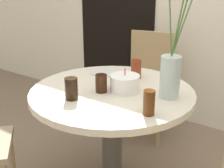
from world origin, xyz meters
TOP-DOWN VIEW (x-y plane):
  - doorway_panel at (-0.82, 1.25)m, footprint 0.90×0.01m
  - dining_table at (0.00, 0.00)m, footprint 1.02×1.02m
  - chair_left_flank at (-0.22, 0.88)m, footprint 0.49×0.49m
  - birthday_cake at (0.07, 0.03)m, footprint 0.18×0.18m
  - flower_vase at (0.34, 0.11)m, footprint 0.17×0.24m
  - side_plate at (-0.23, 0.24)m, footprint 0.19×0.19m
  - drink_glass_0 at (-0.04, -0.06)m, footprint 0.07×0.07m
  - drink_glass_1 at (-0.11, -0.25)m, footprint 0.07×0.07m
  - drink_glass_2 at (0.01, 0.27)m, footprint 0.07×0.07m
  - drink_glass_3 at (0.35, -0.17)m, footprint 0.06×0.06m

SIDE VIEW (x-z plane):
  - chair_left_flank at x=-0.22m, z-range 0.06..0.97m
  - dining_table at x=0.00m, z-range 0.21..0.95m
  - side_plate at x=-0.23m, z-range 0.73..0.74m
  - birthday_cake at x=0.07m, z-range 0.71..0.85m
  - drink_glass_0 at x=-0.04m, z-range 0.73..0.84m
  - drink_glass_1 at x=-0.11m, z-range 0.73..0.86m
  - drink_glass_2 at x=0.01m, z-range 0.73..0.86m
  - drink_glass_3 at x=0.35m, z-range 0.73..0.86m
  - flower_vase at x=0.34m, z-range 0.56..1.33m
  - doorway_panel at x=-0.82m, z-range 0.00..2.05m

